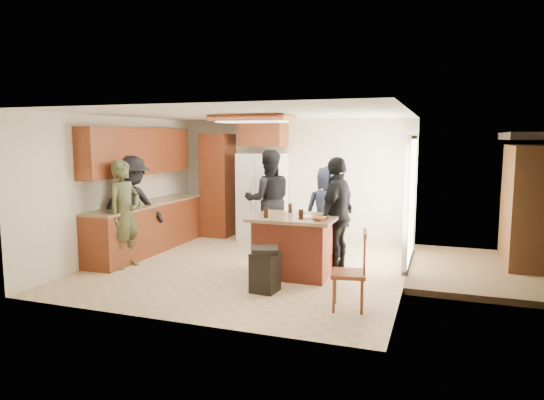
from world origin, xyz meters
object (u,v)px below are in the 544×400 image
(person_behind_left, at_px, (269,200))
(refrigerator, at_px, (262,197))
(person_side_right, at_px, (337,215))
(spindle_chair, at_px, (350,274))
(person_behind_right, at_px, (327,212))
(person_front_left, at_px, (124,214))
(kitchen_island, at_px, (294,245))
(person_counter, at_px, (132,208))
(trash_bin, at_px, (265,269))

(person_behind_left, xyz_separation_m, refrigerator, (-0.42, 0.77, -0.05))
(person_side_right, relative_size, spindle_chair, 1.84)
(person_behind_right, bearing_deg, person_front_left, 20.02)
(kitchen_island, bearing_deg, refrigerator, 121.07)
(person_behind_left, bearing_deg, spindle_chair, 100.10)
(person_counter, distance_m, trash_bin, 3.04)
(person_counter, height_order, trash_bin, person_counter)
(refrigerator, bearing_deg, person_behind_right, -31.08)
(person_front_left, height_order, spindle_chair, person_front_left)
(trash_bin, bearing_deg, person_front_left, 170.15)
(person_behind_left, relative_size, person_counter, 1.04)
(trash_bin, bearing_deg, person_side_right, 61.90)
(person_behind_left, relative_size, person_side_right, 1.03)
(person_behind_left, height_order, kitchen_island, person_behind_left)
(person_front_left, relative_size, trash_bin, 2.80)
(person_behind_left, xyz_separation_m, person_counter, (-2.00, -1.50, -0.04))
(refrigerator, bearing_deg, person_behind_left, -61.70)
(person_side_right, distance_m, kitchen_island, 0.84)
(person_counter, distance_m, kitchen_island, 3.00)
(person_counter, height_order, spindle_chair, person_counter)
(person_side_right, bearing_deg, trash_bin, -17.61)
(refrigerator, relative_size, spindle_chair, 1.81)
(refrigerator, bearing_deg, person_counter, -124.80)
(person_counter, bearing_deg, spindle_chair, -82.74)
(refrigerator, height_order, spindle_chair, refrigerator)
(person_behind_right, xyz_separation_m, spindle_chair, (0.88, -2.56, -0.36))
(person_counter, xyz_separation_m, refrigerator, (1.58, 2.27, -0.01))
(person_side_right, bearing_deg, refrigerator, -123.24)
(person_behind_left, height_order, trash_bin, person_behind_left)
(person_front_left, height_order, person_behind_right, person_front_left)
(person_behind_left, bearing_deg, refrigerator, -88.52)
(refrigerator, xyz_separation_m, kitchen_island, (1.39, -2.31, -0.43))
(refrigerator, xyz_separation_m, trash_bin, (1.25, -3.23, -0.58))
(spindle_chair, bearing_deg, person_behind_right, 109.02)
(person_counter, distance_m, spindle_chair, 4.27)
(trash_bin, bearing_deg, person_counter, 161.34)
(person_front_left, xyz_separation_m, kitchen_island, (2.76, 0.46, -0.41))
(person_behind_left, relative_size, kitchen_island, 1.48)
(person_behind_right, xyz_separation_m, person_side_right, (0.37, -0.92, 0.10))
(kitchen_island, relative_size, spindle_chair, 1.29)
(person_behind_left, height_order, refrigerator, person_behind_left)
(person_side_right, height_order, refrigerator, person_side_right)
(person_behind_left, relative_size, refrigerator, 1.05)
(person_behind_left, bearing_deg, trash_bin, 81.87)
(person_behind_left, bearing_deg, person_behind_right, 144.04)
(person_counter, relative_size, spindle_chair, 1.82)
(spindle_chair, bearing_deg, refrigerator, 125.17)
(person_side_right, bearing_deg, person_front_left, -64.53)
(person_behind_right, bearing_deg, spindle_chair, 97.69)
(kitchen_island, bearing_deg, spindle_chair, -48.01)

